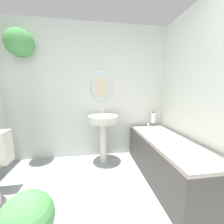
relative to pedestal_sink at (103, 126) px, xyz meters
The scene contains 7 objects.
wall_back 0.81m from the pedestal_sink, 141.61° to the left, with size 2.98×0.41×2.40m.
wall_right 1.60m from the pedestal_sink, 34.76° to the right, with size 0.06×2.41×2.40m.
pedestal_sink is the anchor object (origin of this frame).
bathtub 1.09m from the pedestal_sink, 33.23° to the right, with size 0.64×1.61×0.64m.
shampoo_bottle 0.98m from the pedestal_sink, ahead, with size 0.07×0.07×0.21m.
potted_plant 1.50m from the pedestal_sink, 118.60° to the right, with size 0.40×0.40×0.50m.
bath_mat 0.88m from the pedestal_sink, 90.00° to the right, with size 0.57×0.39×0.02m.
Camera 1 is at (0.03, -0.24, 1.26)m, focal length 22.00 mm.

